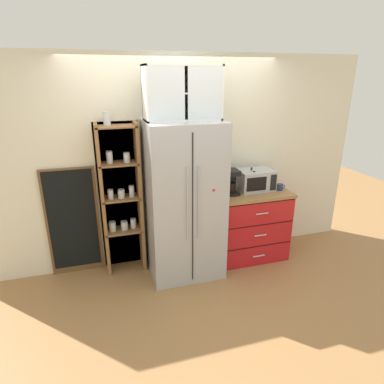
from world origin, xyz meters
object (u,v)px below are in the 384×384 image
(chalkboard_menu, at_px, (73,222))
(refrigerator, at_px, (184,200))
(microwave, at_px, (255,180))
(mug_navy, at_px, (280,187))
(bottle_green, at_px, (251,180))
(bottle_clear, at_px, (254,183))
(coffee_maker, at_px, (230,181))

(chalkboard_menu, bearing_deg, refrigerator, -14.69)
(chalkboard_menu, bearing_deg, microwave, -5.36)
(mug_navy, relative_size, bottle_green, 0.37)
(microwave, relative_size, bottle_green, 1.48)
(refrigerator, height_order, bottle_clear, refrigerator)
(bottle_clear, height_order, chalkboard_menu, chalkboard_menu)
(bottle_green, bearing_deg, bottle_clear, -90.00)
(bottle_clear, bearing_deg, bottle_green, 90.00)
(microwave, distance_m, bottle_clear, 0.09)
(refrigerator, xyz_separation_m, bottle_clear, (0.92, 0.05, 0.11))
(coffee_maker, height_order, bottle_clear, coffee_maker)
(coffee_maker, distance_m, mug_navy, 0.67)
(refrigerator, bearing_deg, chalkboard_menu, 165.31)
(refrigerator, xyz_separation_m, chalkboard_menu, (-1.27, 0.33, -0.26))
(bottle_clear, bearing_deg, refrigerator, -176.80)
(mug_navy, bearing_deg, bottle_green, 160.90)
(coffee_maker, bearing_deg, chalkboard_menu, 172.36)
(mug_navy, distance_m, bottle_green, 0.39)
(refrigerator, distance_m, mug_navy, 1.27)
(microwave, height_order, bottle_green, bottle_green)
(microwave, distance_m, mug_navy, 0.33)
(mug_navy, distance_m, bottle_clear, 0.37)
(bottle_green, bearing_deg, mug_navy, -19.10)
(coffee_maker, bearing_deg, bottle_green, 8.83)
(refrigerator, bearing_deg, bottle_clear, 3.20)
(coffee_maker, bearing_deg, bottle_clear, -5.48)
(bottle_green, distance_m, chalkboard_menu, 2.23)
(bottle_green, relative_size, bottle_clear, 1.11)
(refrigerator, relative_size, coffee_maker, 5.95)
(bottle_green, distance_m, bottle_clear, 0.08)
(microwave, xyz_separation_m, coffee_maker, (-0.36, -0.04, 0.03))
(mug_navy, height_order, chalkboard_menu, chalkboard_menu)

